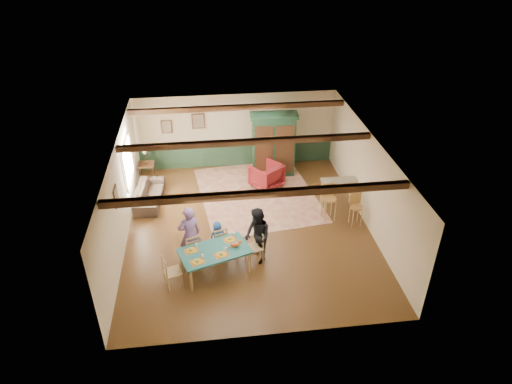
{
  "coord_description": "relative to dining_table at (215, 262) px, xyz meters",
  "views": [
    {
      "loc": [
        -1.11,
        -10.84,
        7.97
      ],
      "look_at": [
        0.24,
        0.14,
        1.15
      ],
      "focal_mm": 32.0,
      "sensor_mm": 36.0,
      "label": 1
    }
  ],
  "objects": [
    {
      "name": "ceiling_beam_mid",
      "position": [
        1.06,
        2.22,
        2.25
      ],
      "size": [
        6.95,
        0.16,
        0.16
      ],
      "primitive_type": "cube",
      "color": "black",
      "rests_on": "ceiling"
    },
    {
      "name": "wall_back",
      "position": [
        1.06,
        5.82,
        0.99
      ],
      "size": [
        7.0,
        0.02,
        2.7
      ],
      "primitive_type": "cube",
      "color": "beige",
      "rests_on": "floor"
    },
    {
      "name": "dining_chair_end_right",
      "position": [
        1.05,
        0.35,
        0.1
      ],
      "size": [
        0.53,
        0.52,
        0.91
      ],
      "primitive_type": null,
      "rotation": [
        0.0,
        0.0,
        -1.25
      ],
      "color": "#A98754",
      "rests_on": "floor"
    },
    {
      "name": "bar_stool_left",
      "position": [
        3.49,
        2.01,
        0.21
      ],
      "size": [
        0.45,
        0.49,
        1.15
      ],
      "primitive_type": null,
      "rotation": [
        0.0,
        0.0,
        0.11
      ],
      "color": "#B58746",
      "rests_on": "floor"
    },
    {
      "name": "dining_table",
      "position": [
        0.0,
        0.0,
        0.0
      ],
      "size": [
        1.94,
        1.46,
        0.72
      ],
      "primitive_type": null,
      "rotation": [
        0.0,
        0.0,
        0.32
      ],
      "color": "#1D5B57",
      "rests_on": "floor"
    },
    {
      "name": "place_setting_far_left",
      "position": [
        -0.58,
        0.06,
        0.41
      ],
      "size": [
        0.46,
        0.39,
        0.11
      ],
      "primitive_type": null,
      "rotation": [
        0.0,
        0.0,
        0.32
      ],
      "color": "gold",
      "rests_on": "dining_table"
    },
    {
      "name": "picture_back_a",
      "position": [
        -0.24,
        5.79,
        1.44
      ],
      "size": [
        0.45,
        0.04,
        0.55
      ],
      "primitive_type": null,
      "color": "gray",
      "rests_on": "wall_back"
    },
    {
      "name": "picture_left_wall",
      "position": [
        -2.41,
        1.22,
        1.39
      ],
      "size": [
        0.04,
        0.42,
        0.52
      ],
      "primitive_type": null,
      "color": "gray",
      "rests_on": "wall_left"
    },
    {
      "name": "person_child",
      "position": [
        0.12,
        0.85,
        0.12
      ],
      "size": [
        0.54,
        0.44,
        0.96
      ],
      "primitive_type": "imported",
      "rotation": [
        0.0,
        0.0,
        3.46
      ],
      "color": "#224A88",
      "rests_on": "floor"
    },
    {
      "name": "table_lamp",
      "position": [
        -2.1,
        5.04,
        0.59
      ],
      "size": [
        0.34,
        0.34,
        0.6
      ],
      "primitive_type": null,
      "rotation": [
        0.0,
        0.0,
        -0.01
      ],
      "color": "#D5BF8A",
      "rests_on": "end_table"
    },
    {
      "name": "ceiling_beam_back",
      "position": [
        1.06,
        4.82,
        2.25
      ],
      "size": [
        6.95,
        0.16,
        0.16
      ],
      "primitive_type": "cube",
      "color": "black",
      "rests_on": "ceiling"
    },
    {
      "name": "person_woman",
      "position": [
        1.14,
        0.38,
        0.43
      ],
      "size": [
        0.81,
        0.92,
        1.58
      ],
      "primitive_type": "imported",
      "rotation": [
        0.0,
        0.0,
        -1.25
      ],
      "color": "black",
      "rests_on": "floor"
    },
    {
      "name": "place_setting_near_center",
      "position": [
        0.17,
        -0.2,
        0.41
      ],
      "size": [
        0.46,
        0.39,
        0.11
      ],
      "primitive_type": null,
      "rotation": [
        0.0,
        0.0,
        0.32
      ],
      "color": "gold",
      "rests_on": "dining_table"
    },
    {
      "name": "place_setting_near_left",
      "position": [
        -0.42,
        -0.39,
        0.41
      ],
      "size": [
        0.46,
        0.39,
        0.11
      ],
      "primitive_type": null,
      "rotation": [
        0.0,
        0.0,
        0.32
      ],
      "color": "gold",
      "rests_on": "dining_table"
    },
    {
      "name": "ceiling",
      "position": [
        1.06,
        1.82,
        2.34
      ],
      "size": [
        7.0,
        8.0,
        0.02
      ],
      "primitive_type": "cube",
      "color": "silver",
      "rests_on": "wall_back"
    },
    {
      "name": "area_rug",
      "position": [
        1.54,
        3.67,
        -0.35
      ],
      "size": [
        4.14,
        4.72,
        0.01
      ],
      "primitive_type": "cube",
      "rotation": [
        0.0,
        0.0,
        0.13
      ],
      "color": "beige",
      "rests_on": "floor"
    },
    {
      "name": "cat",
      "position": [
        0.53,
        0.08,
        0.45
      ],
      "size": [
        0.37,
        0.24,
        0.17
      ],
      "primitive_type": null,
      "rotation": [
        0.0,
        0.0,
        0.32
      ],
      "color": "orange",
      "rests_on": "dining_table"
    },
    {
      "name": "counter_table",
      "position": [
        3.97,
        2.61,
        0.1
      ],
      "size": [
        1.09,
        0.64,
        0.91
      ],
      "primitive_type": null,
      "rotation": [
        0.0,
        0.0,
        -0.0
      ],
      "color": "#B3AC8B",
      "rests_on": "floor"
    },
    {
      "name": "dining_chair_far_right",
      "position": [
        0.15,
        0.78,
        0.1
      ],
      "size": [
        0.52,
        0.53,
        0.91
      ],
      "primitive_type": null,
      "rotation": [
        0.0,
        0.0,
        3.46
      ],
      "color": "#A98754",
      "rests_on": "floor"
    },
    {
      "name": "ceiling_beam_front",
      "position": [
        1.06,
        -0.48,
        2.25
      ],
      "size": [
        6.95,
        0.16,
        0.16
      ],
      "primitive_type": "cube",
      "color": "black",
      "rests_on": "ceiling"
    },
    {
      "name": "place_setting_far_right",
      "position": [
        0.42,
        0.39,
        0.41
      ],
      "size": [
        0.46,
        0.39,
        0.11
      ],
      "primitive_type": null,
      "rotation": [
        0.0,
        0.0,
        0.32
      ],
      "color": "gold",
      "rests_on": "dining_table"
    },
    {
      "name": "dining_chair_far_left",
      "position": [
        -0.58,
        0.53,
        0.1
      ],
      "size": [
        0.52,
        0.53,
        0.91
      ],
      "primitive_type": null,
      "rotation": [
        0.0,
        0.0,
        3.46
      ],
      "color": "#A98754",
      "rests_on": "floor"
    },
    {
      "name": "floor",
      "position": [
        1.06,
        1.82,
        -0.36
      ],
      "size": [
        8.0,
        8.0,
        0.0
      ],
      "primitive_type": "plane",
      "color": "#462A13",
      "rests_on": "ground"
    },
    {
      "name": "wall_left",
      "position": [
        -2.44,
        1.82,
        0.99
      ],
      "size": [
        0.02,
        8.0,
        2.7
      ],
      "primitive_type": "cube",
      "color": "beige",
      "rests_on": "floor"
    },
    {
      "name": "armoire",
      "position": [
        2.27,
        4.99,
        0.77
      ],
      "size": [
        1.62,
        0.7,
        2.26
      ],
      "primitive_type": "cube",
      "rotation": [
        0.0,
        0.0,
        -0.04
      ],
      "color": "#13301D",
      "rests_on": "floor"
    },
    {
      "name": "sofa",
      "position": [
        -1.94,
        3.66,
        -0.08
      ],
      "size": [
        0.9,
        1.96,
        0.56
      ],
      "primitive_type": "imported",
      "rotation": [
        0.0,
        0.0,
        1.49
      ],
      "color": "#3E3127",
      "rests_on": "floor"
    },
    {
      "name": "wall_right",
      "position": [
        4.56,
        1.82,
        0.99
      ],
      "size": [
        0.02,
        8.0,
        2.7
      ],
      "primitive_type": "cube",
      "color": "beige",
      "rests_on": "floor"
    },
    {
      "name": "wainscot_back",
      "position": [
        1.06,
        5.8,
        0.09
      ],
      "size": [
        6.95,
        0.03,
        0.9
      ],
      "primitive_type": "cube",
      "color": "#1E3826",
      "rests_on": "floor"
    },
    {
      "name": "window_left",
      "position": [
        -2.41,
        3.52,
        1.19
      ],
      "size": [
        0.06,
        1.6,
        1.3
      ],
      "primitive_type": null,
      "color": "white",
      "rests_on": "wall_left"
    },
    {
      "name": "end_table",
      "position": [
        -2.1,
        5.04,
        -0.03
      ],
      "size": [
        0.53,
        0.53,
        0.65
      ],
      "primitive_type": null,
      "rotation": [
        0.0,
        0.0,
        0.0
      ],
      "color": "black",
      "rests_on": "floor"
    },
    {
      "name": "armchair",
      "position": [
        1.91,
        4.14,
        0.06
      ],
      "size": [
        1.28,
        1.28,
        0.84
      ],
      "primitive_type": "imported",
      "rotation": [
        0.0,
        0.0,
        -2.51
      ],
      "color": "#541017",
      "rests_on": "floor"
    },
    {
      "name": "bar_stool_right",
      "position": [
        4.21,
        1.61,
        0.14
      ],
      "size": [
        0.38,
        0.41,
        1.01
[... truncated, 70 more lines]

